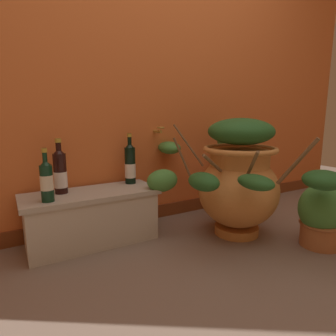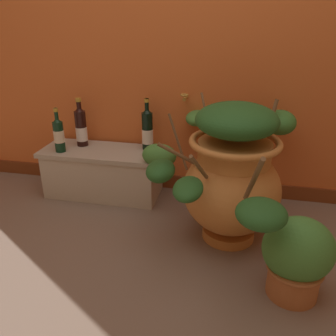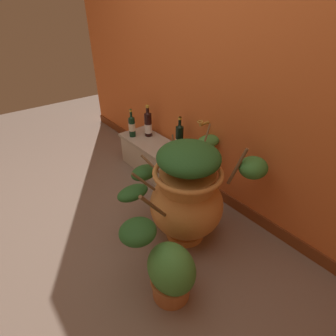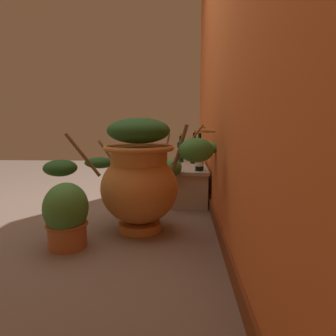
# 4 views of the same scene
# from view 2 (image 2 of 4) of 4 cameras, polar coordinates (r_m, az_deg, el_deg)

# --- Properties ---
(ground_plane) EXTENTS (7.00, 7.00, 0.00)m
(ground_plane) POSITION_cam_2_polar(r_m,az_deg,el_deg) (1.85, -3.54, -18.67)
(ground_plane) COLOR #7A6656
(back_wall) EXTENTS (4.40, 0.33, 2.60)m
(back_wall) POSITION_cam_2_polar(r_m,az_deg,el_deg) (2.53, 3.49, 24.92)
(back_wall) COLOR #D6662D
(back_wall) RESTS_ON ground_plane
(terracotta_urn) EXTENTS (0.93, 1.22, 0.81)m
(terracotta_urn) POSITION_cam_2_polar(r_m,az_deg,el_deg) (2.03, 9.83, -0.89)
(terracotta_urn) COLOR #CC7F3D
(terracotta_urn) RESTS_ON ground_plane
(stone_ledge) EXTENTS (0.84, 0.35, 0.34)m
(stone_ledge) POSITION_cam_2_polar(r_m,az_deg,el_deg) (2.63, -10.19, -0.35)
(stone_ledge) COLOR beige
(stone_ledge) RESTS_ON ground_plane
(wine_bottle_left) EXTENTS (0.08, 0.08, 0.34)m
(wine_bottle_left) POSITION_cam_2_polar(r_m,az_deg,el_deg) (2.64, -13.56, 6.36)
(wine_bottle_left) COLOR black
(wine_bottle_left) RESTS_ON stone_ledge
(wine_bottle_middle) EXTENTS (0.08, 0.08, 0.36)m
(wine_bottle_middle) POSITION_cam_2_polar(r_m,az_deg,el_deg) (2.50, -3.27, 6.10)
(wine_bottle_middle) COLOR black
(wine_bottle_middle) RESTS_ON stone_ledge
(wine_bottle_right) EXTENTS (0.07, 0.07, 0.30)m
(wine_bottle_right) POSITION_cam_2_polar(r_m,az_deg,el_deg) (2.57, -16.85, 5.18)
(wine_bottle_right) COLOR black
(wine_bottle_right) RESTS_ON stone_ledge
(potted_shrub) EXTENTS (0.32, 0.27, 0.41)m
(potted_shrub) POSITION_cam_2_polar(r_m,az_deg,el_deg) (1.79, 19.65, -13.14)
(potted_shrub) COLOR #B26638
(potted_shrub) RESTS_ON ground_plane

